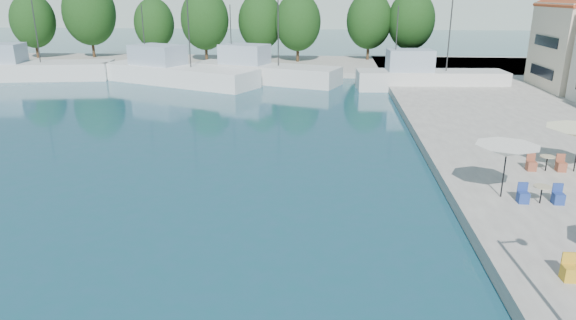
# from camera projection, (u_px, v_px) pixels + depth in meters

# --- Properties ---
(quay_far) EXTENTS (90.00, 16.00, 0.60)m
(quay_far) POSITION_uv_depth(u_px,v_px,m) (264.00, 65.00, 64.64)
(quay_far) COLOR gray
(quay_far) RESTS_ON ground
(hill_east) EXTENTS (140.00, 40.00, 12.00)m
(hill_east) POSITION_uv_depth(u_px,v_px,m) (456.00, 3.00, 165.99)
(hill_east) COLOR #9CAA9D
(hill_east) RESTS_ON ground
(trawler_01) EXTENTS (18.82, 7.85, 10.20)m
(trawler_01) POSITION_uv_depth(u_px,v_px,m) (19.00, 69.00, 55.48)
(trawler_01) COLOR silver
(trawler_01) RESTS_ON ground
(trawler_02) EXTENTS (17.75, 11.37, 10.20)m
(trawler_02) POSITION_uv_depth(u_px,v_px,m) (175.00, 73.00, 52.96)
(trawler_02) COLOR white
(trawler_02) RESTS_ON ground
(trawler_03) EXTENTS (16.31, 9.19, 10.20)m
(trawler_03) POSITION_uv_depth(u_px,v_px,m) (261.00, 72.00, 53.84)
(trawler_03) COLOR silver
(trawler_03) RESTS_ON ground
(trawler_04) EXTENTS (14.35, 4.55, 10.20)m
(trawler_04) POSITION_uv_depth(u_px,v_px,m) (427.00, 78.00, 49.55)
(trawler_04) COLOR silver
(trawler_04) RESTS_ON ground
(tree_01) EXTENTS (5.69, 5.69, 8.42)m
(tree_01) POSITION_uv_depth(u_px,v_px,m) (33.00, 21.00, 67.75)
(tree_01) COLOR #3F2B19
(tree_01) RESTS_ON quay_far
(tree_02) EXTENTS (6.87, 6.87, 10.17)m
(tree_02) POSITION_uv_depth(u_px,v_px,m) (89.00, 13.00, 68.10)
(tree_02) COLOR #3F2B19
(tree_02) RESTS_ON quay_far
(tree_03) EXTENTS (5.26, 5.26, 7.78)m
(tree_03) POSITION_uv_depth(u_px,v_px,m) (154.00, 23.00, 68.06)
(tree_03) COLOR #3F2B19
(tree_03) RESTS_ON quay_far
(tree_04) EXTENTS (6.00, 6.00, 8.89)m
(tree_04) POSITION_uv_depth(u_px,v_px,m) (205.00, 20.00, 64.54)
(tree_04) COLOR #3F2B19
(tree_04) RESTS_ON quay_far
(tree_05) EXTENTS (5.72, 5.72, 8.47)m
(tree_05) POSITION_uv_depth(u_px,v_px,m) (261.00, 21.00, 65.82)
(tree_05) COLOR #3F2B19
(tree_05) RESTS_ON quay_far
(tree_06) EXTENTS (5.72, 5.72, 8.46)m
(tree_06) POSITION_uv_depth(u_px,v_px,m) (298.00, 22.00, 63.94)
(tree_06) COLOR #3F2B19
(tree_06) RESTS_ON quay_far
(tree_07) EXTENTS (5.83, 5.83, 8.62)m
(tree_07) POSITION_uv_depth(u_px,v_px,m) (369.00, 20.00, 65.93)
(tree_07) COLOR #3F2B19
(tree_07) RESTS_ON quay_far
(tree_08) EXTENTS (5.91, 5.91, 8.75)m
(tree_08) POSITION_uv_depth(u_px,v_px,m) (411.00, 20.00, 64.95)
(tree_08) COLOR #3F2B19
(tree_08) RESTS_ON quay_far
(umbrella_white) EXTENTS (2.65, 2.65, 2.30)m
(umbrella_white) POSITION_uv_depth(u_px,v_px,m) (507.00, 151.00, 21.28)
(umbrella_white) COLOR black
(umbrella_white) RESTS_ON quay_right
(cafe_table_02) EXTENTS (1.82, 0.70, 0.76)m
(cafe_table_02) POSITION_uv_depth(u_px,v_px,m) (541.00, 197.00, 21.15)
(cafe_table_02) COLOR black
(cafe_table_02) RESTS_ON quay_right
(cafe_table_03) EXTENTS (1.82, 0.70, 0.76)m
(cafe_table_03) POSITION_uv_depth(u_px,v_px,m) (546.00, 165.00, 25.02)
(cafe_table_03) COLOR black
(cafe_table_03) RESTS_ON quay_right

